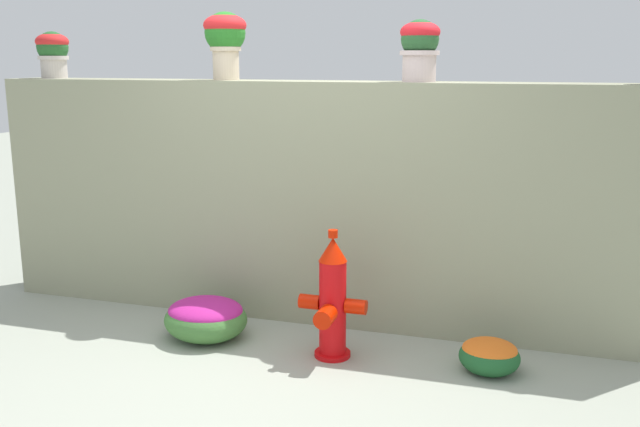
{
  "coord_description": "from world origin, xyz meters",
  "views": [
    {
      "loc": [
        1.56,
        -3.68,
        1.92
      ],
      "look_at": [
        0.1,
        1.01,
        0.84
      ],
      "focal_mm": 39.82,
      "sensor_mm": 36.0,
      "label": 1
    }
  ],
  "objects_px": {
    "potted_plant_1": "(225,36)",
    "potted_plant_2": "(420,45)",
    "fire_hydrant": "(332,301)",
    "flower_bush_left": "(206,317)",
    "flower_bush_right": "(489,355)",
    "potted_plant_0": "(53,51)"
  },
  "relations": [
    {
      "from": "potted_plant_2",
      "to": "flower_bush_right",
      "type": "xyz_separation_m",
      "value": [
        0.6,
        -0.63,
        -1.89
      ]
    },
    {
      "from": "flower_bush_left",
      "to": "potted_plant_1",
      "type": "bearing_deg",
      "value": 98.32
    },
    {
      "from": "potted_plant_0",
      "to": "flower_bush_right",
      "type": "relative_size",
      "value": 0.97
    },
    {
      "from": "potted_plant_0",
      "to": "potted_plant_2",
      "type": "distance_m",
      "value": 2.96
    },
    {
      "from": "fire_hydrant",
      "to": "flower_bush_left",
      "type": "bearing_deg",
      "value": 177.12
    },
    {
      "from": "potted_plant_1",
      "to": "flower_bush_right",
      "type": "relative_size",
      "value": 1.3
    },
    {
      "from": "potted_plant_2",
      "to": "flower_bush_left",
      "type": "relative_size",
      "value": 0.7
    },
    {
      "from": "potted_plant_2",
      "to": "potted_plant_1",
      "type": "bearing_deg",
      "value": 179.4
    },
    {
      "from": "flower_bush_right",
      "to": "flower_bush_left",
      "type": "bearing_deg",
      "value": -179.53
    },
    {
      "from": "fire_hydrant",
      "to": "potted_plant_2",
      "type": "bearing_deg",
      "value": 59.83
    },
    {
      "from": "potted_plant_0",
      "to": "potted_plant_1",
      "type": "relative_size",
      "value": 0.75
    },
    {
      "from": "potted_plant_1",
      "to": "potted_plant_2",
      "type": "relative_size",
      "value": 1.18
    },
    {
      "from": "potted_plant_2",
      "to": "fire_hydrant",
      "type": "distance_m",
      "value": 1.82
    },
    {
      "from": "potted_plant_1",
      "to": "flower_bush_left",
      "type": "xyz_separation_m",
      "value": [
        0.1,
        -0.67,
        -1.93
      ]
    },
    {
      "from": "flower_bush_right",
      "to": "potted_plant_0",
      "type": "bearing_deg",
      "value": 169.26
    },
    {
      "from": "potted_plant_1",
      "to": "fire_hydrant",
      "type": "relative_size",
      "value": 0.57
    },
    {
      "from": "potted_plant_1",
      "to": "fire_hydrant",
      "type": "bearing_deg",
      "value": -34.6
    },
    {
      "from": "flower_bush_left",
      "to": "fire_hydrant",
      "type": "bearing_deg",
      "value": -2.88
    },
    {
      "from": "potted_plant_0",
      "to": "flower_bush_right",
      "type": "distance_m",
      "value": 4.08
    },
    {
      "from": "flower_bush_left",
      "to": "flower_bush_right",
      "type": "bearing_deg",
      "value": 0.47
    },
    {
      "from": "fire_hydrant",
      "to": "flower_bush_right",
      "type": "xyz_separation_m",
      "value": [
        1.0,
        0.06,
        -0.27
      ]
    },
    {
      "from": "flower_bush_left",
      "to": "potted_plant_0",
      "type": "bearing_deg",
      "value": 156.92
    }
  ]
}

